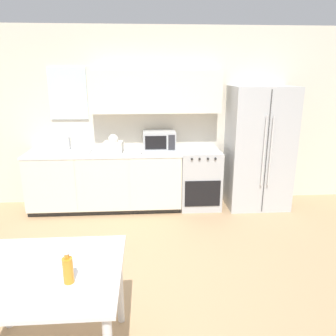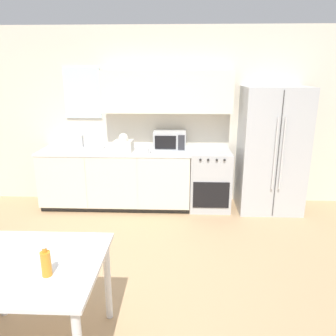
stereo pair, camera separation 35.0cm
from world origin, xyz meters
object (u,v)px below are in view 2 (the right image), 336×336
Objects in this scene: refrigerator at (271,150)px; drink_bottle at (46,263)px; microwave at (170,140)px; coffee_mug at (146,150)px; oven_range at (210,180)px; dining_table at (28,277)px.

refrigerator is 3.69m from drink_bottle.
microwave is 3.17m from drink_bottle.
microwave is at bearing 77.35° from drink_bottle.
coffee_mug is at bearing -136.92° from microwave.
coffee_mug is at bearing 82.61° from drink_bottle.
drink_bottle is at bearing -113.68° from oven_range.
dining_table is (-2.41, -2.83, -0.26)m from refrigerator.
coffee_mug is 2.72m from dining_table.
coffee_mug is 0.12× the size of dining_table.
refrigerator is 1.52m from microwave.
microwave is 2.22× the size of drink_bottle.
drink_bottle is at bearing -97.39° from coffee_mug.
dining_table is at bearing 146.85° from drink_bottle.
coffee_mug reaches higher than drink_bottle.
microwave is at bearing 170.64° from oven_range.
dining_table is at bearing -130.46° from refrigerator.
refrigerator reaches higher than dining_table.
coffee_mug is at bearing -174.31° from refrigerator.
oven_range is 3.29m from drink_bottle.
microwave reaches higher than coffee_mug.
drink_bottle is (-1.31, -2.99, 0.42)m from oven_range.
oven_range is at bearing 12.44° from coffee_mug.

